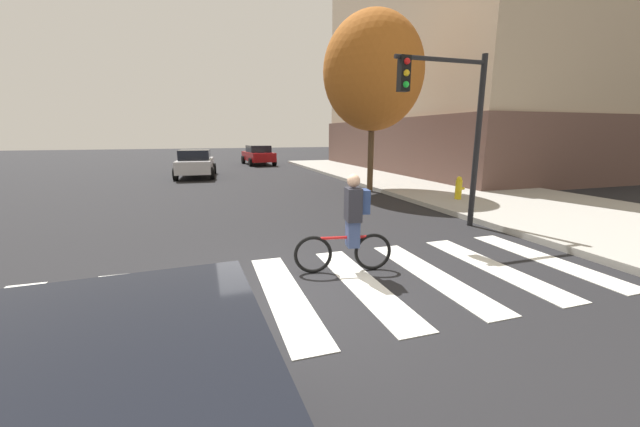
# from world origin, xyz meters

# --- Properties ---
(ground_plane) EXTENTS (120.00, 120.00, 0.00)m
(ground_plane) POSITION_xyz_m (0.00, 0.00, 0.00)
(ground_plane) COLOR black
(crosswalk_stripes) EXTENTS (9.43, 3.23, 0.01)m
(crosswalk_stripes) POSITION_xyz_m (0.33, 0.00, 0.01)
(crosswalk_stripes) COLOR silver
(crosswalk_stripes) RESTS_ON ground
(sedan_mid) EXTENTS (2.27, 4.46, 1.50)m
(sedan_mid) POSITION_xyz_m (-1.69, 16.35, 0.78)
(sedan_mid) COLOR #B7B7BC
(sedan_mid) RESTS_ON ground
(sedan_far) EXTENTS (2.32, 4.45, 1.49)m
(sedan_far) POSITION_xyz_m (2.84, 23.66, 0.77)
(sedan_far) COLOR maroon
(sedan_far) RESTS_ON ground
(cyclist) EXTENTS (1.70, 0.40, 1.69)m
(cyclist) POSITION_xyz_m (1.00, 0.59, 0.84)
(cyclist) COLOR black
(cyclist) RESTS_ON ground
(traffic_light_near) EXTENTS (2.47, 0.28, 4.20)m
(traffic_light_near) POSITION_xyz_m (4.39, 2.61, 2.86)
(traffic_light_near) COLOR black
(traffic_light_near) RESTS_ON ground
(fire_hydrant) EXTENTS (0.33, 0.22, 0.78)m
(fire_hydrant) POSITION_xyz_m (6.97, 5.31, 0.53)
(fire_hydrant) COLOR gold
(fire_hydrant) RESTS_ON sidewalk
(street_tree_near) EXTENTS (3.91, 3.91, 6.96)m
(street_tree_near) POSITION_xyz_m (5.24, 8.69, 4.70)
(street_tree_near) COLOR #4C3823
(street_tree_near) RESTS_ON ground
(corner_building) EXTENTS (17.44, 18.06, 12.81)m
(corner_building) POSITION_xyz_m (17.69, 15.50, 6.35)
(corner_building) COLOR brown
(corner_building) RESTS_ON ground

